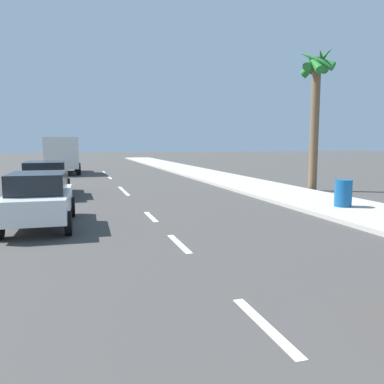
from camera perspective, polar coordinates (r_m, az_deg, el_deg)
name	(u,v)px	position (r m, az deg, el deg)	size (l,w,h in m)	color
ground_plane	(127,194)	(18.82, -9.40, -0.29)	(160.00, 160.00, 0.00)	#423F3D
sidewalk_strip	(245,184)	(22.67, 7.74, 1.18)	(3.60, 80.00, 0.14)	#B2ADA3
lane_stripe_2	(265,325)	(5.60, 10.49, -18.41)	(0.16, 1.80, 0.01)	white
lane_stripe_3	(179,244)	(9.52, -1.89, -7.46)	(0.16, 1.80, 0.01)	white
lane_stripe_4	(151,217)	(12.96, -5.98, -3.57)	(0.16, 1.80, 0.01)	white
lane_stripe_5	(126,193)	(19.10, -9.52, -0.17)	(0.16, 1.80, 0.01)	white
lane_stripe_6	(121,189)	(21.05, -10.20, 0.49)	(0.16, 1.80, 0.01)	white
lane_stripe_7	(110,178)	(27.65, -11.79, 2.03)	(0.16, 1.80, 0.01)	white
lane_stripe_8	(104,172)	(33.20, -12.63, 2.84)	(0.16, 1.80, 0.01)	white
parked_car_white	(39,198)	(12.06, -21.25, -0.82)	(1.95, 4.00, 1.57)	white
parked_car_black	(46,177)	(18.99, -20.43, 1.98)	(2.10, 4.52, 1.57)	black
delivery_truck	(61,154)	(32.34, -18.46, 5.20)	(2.85, 6.32, 2.80)	maroon
palm_tree_mid	(316,85)	(20.78, 17.53, 14.56)	(1.86, 1.84, 7.16)	brown
trash_bin_near	(343,193)	(15.01, 21.05, -0.16)	(0.60, 0.60, 0.96)	#14518C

